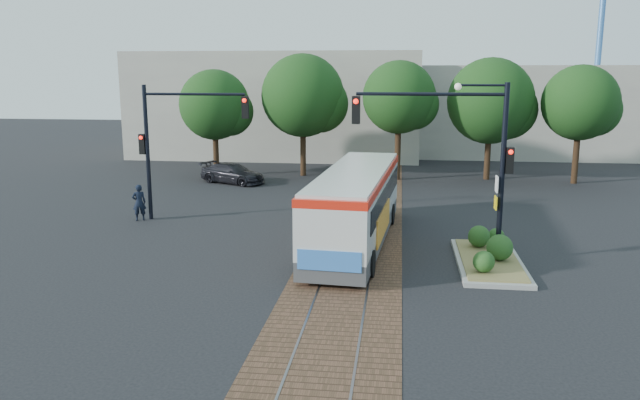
{
  "coord_description": "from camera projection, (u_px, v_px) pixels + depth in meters",
  "views": [
    {
      "loc": [
        1.62,
        -22.33,
        6.57
      ],
      "look_at": [
        -1.44,
        1.48,
        1.6
      ],
      "focal_mm": 35.0,
      "sensor_mm": 36.0,
      "label": 1
    }
  ],
  "objects": [
    {
      "name": "crane",
      "position": [
        601.0,
        18.0,
        51.79
      ],
      "size": [
        8.0,
        0.5,
        18.0
      ],
      "color": "#3F72B2",
      "rests_on": "ground"
    },
    {
      "name": "trackbed",
      "position": [
        360.0,
        225.0,
        27.11
      ],
      "size": [
        3.6,
        40.0,
        0.02
      ],
      "color": "brown",
      "rests_on": "ground"
    },
    {
      "name": "signal_pole_main",
      "position": [
        466.0,
        144.0,
        21.11
      ],
      "size": [
        5.49,
        0.46,
        6.0
      ],
      "color": "black",
      "rests_on": "ground"
    },
    {
      "name": "signal_pole_left",
      "position": [
        171.0,
        134.0,
        27.37
      ],
      "size": [
        4.99,
        0.34,
        6.0
      ],
      "color": "black",
      "rests_on": "ground"
    },
    {
      "name": "parked_car",
      "position": [
        233.0,
        173.0,
        37.23
      ],
      "size": [
        4.43,
        3.15,
        1.19
      ],
      "primitive_type": "imported",
      "rotation": [
        0.0,
        0.0,
        1.17
      ],
      "color": "black",
      "rests_on": "ground"
    },
    {
      "name": "city_bus",
      "position": [
        356.0,
        203.0,
        23.94
      ],
      "size": [
        3.12,
        10.99,
        2.9
      ],
      "rotation": [
        0.0,
        0.0,
        -0.08
      ],
      "color": "#414143",
      "rests_on": "ground"
    },
    {
      "name": "officer",
      "position": [
        139.0,
        202.0,
        27.83
      ],
      "size": [
        0.71,
        0.63,
        1.64
      ],
      "primitive_type": "imported",
      "rotation": [
        0.0,
        0.0,
        3.64
      ],
      "color": "black",
      "rests_on": "ground"
    },
    {
      "name": "ground",
      "position": [
        353.0,
        251.0,
        23.22
      ],
      "size": [
        120.0,
        120.0,
        0.0
      ],
      "primitive_type": "plane",
      "color": "black",
      "rests_on": "ground"
    },
    {
      "name": "warehouses",
      "position": [
        374.0,
        106.0,
        50.44
      ],
      "size": [
        40.0,
        13.0,
        8.0
      ],
      "color": "#ADA899",
      "rests_on": "ground"
    },
    {
      "name": "traffic_island",
      "position": [
        490.0,
        254.0,
        21.68
      ],
      "size": [
        2.2,
        5.2,
        1.13
      ],
      "color": "gray",
      "rests_on": "ground"
    },
    {
      "name": "tree_row",
      "position": [
        394.0,
        100.0,
        38.03
      ],
      "size": [
        26.4,
        5.6,
        7.67
      ],
      "color": "#382314",
      "rests_on": "ground"
    }
  ]
}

